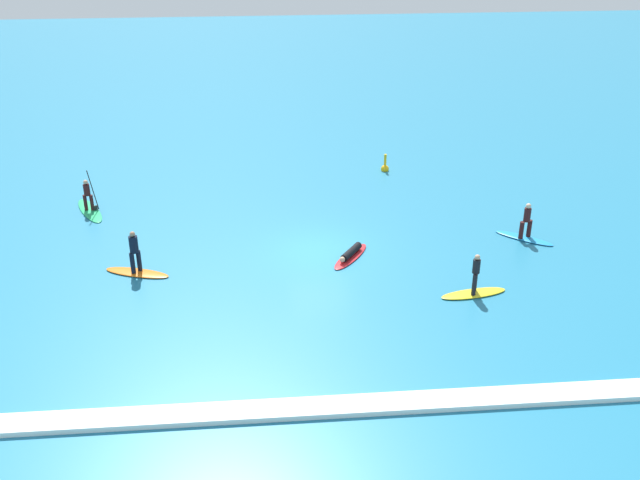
{
  "coord_description": "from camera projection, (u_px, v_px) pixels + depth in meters",
  "views": [
    {
      "loc": [
        -2.44,
        -28.1,
        14.53
      ],
      "look_at": [
        0.0,
        0.0,
        0.5
      ],
      "focal_mm": 41.13,
      "sensor_mm": 36.0,
      "label": 1
    }
  ],
  "objects": [
    {
      "name": "surfer_on_orange_board",
      "position": [
        136.0,
        263.0,
        29.64
      ],
      "size": [
        2.83,
        1.57,
        1.91
      ],
      "rotation": [
        0.0,
        0.0,
        2.81
      ],
      "color": "orange",
      "rests_on": "ground_plane"
    },
    {
      "name": "surfer_on_yellow_board",
      "position": [
        474.0,
        286.0,
        28.21
      ],
      "size": [
        2.74,
        1.13,
        1.74
      ],
      "rotation": [
        0.0,
        0.0,
        3.31
      ],
      "color": "yellow",
      "rests_on": "ground_plane"
    },
    {
      "name": "marker_buoy",
      "position": [
        385.0,
        168.0,
        40.24
      ],
      "size": [
        0.44,
        0.44,
        1.06
      ],
      "color": "yellow",
      "rests_on": "ground_plane"
    },
    {
      "name": "surfer_on_green_board",
      "position": [
        89.0,
        205.0,
        35.27
      ],
      "size": [
        2.08,
        3.22,
        2.17
      ],
      "rotation": [
        0.0,
        0.0,
        5.16
      ],
      "color": "#23B266",
      "rests_on": "ground_plane"
    },
    {
      "name": "surfer_on_red_board",
      "position": [
        351.0,
        254.0,
        31.08
      ],
      "size": [
        2.04,
        2.6,
        0.4
      ],
      "rotation": [
        0.0,
        0.0,
        4.12
      ],
      "color": "red",
      "rests_on": "ground_plane"
    },
    {
      "name": "surfer_on_blue_board",
      "position": [
        525.0,
        230.0,
        32.52
      ],
      "size": [
        2.44,
        2.13,
        1.73
      ],
      "rotation": [
        0.0,
        0.0,
        5.6
      ],
      "color": "#1E8CD1",
      "rests_on": "ground_plane"
    },
    {
      "name": "wave_crest",
      "position": [
        350.0,
        406.0,
        22.27
      ],
      "size": [
        21.07,
        0.9,
        0.18
      ],
      "primitive_type": "cube",
      "color": "white",
      "rests_on": "ground_plane"
    },
    {
      "name": "ground_plane",
      "position": [
        320.0,
        250.0,
        31.73
      ],
      "size": [
        120.0,
        120.0,
        0.0
      ],
      "primitive_type": "plane",
      "color": "teal",
      "rests_on": "ground"
    }
  ]
}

